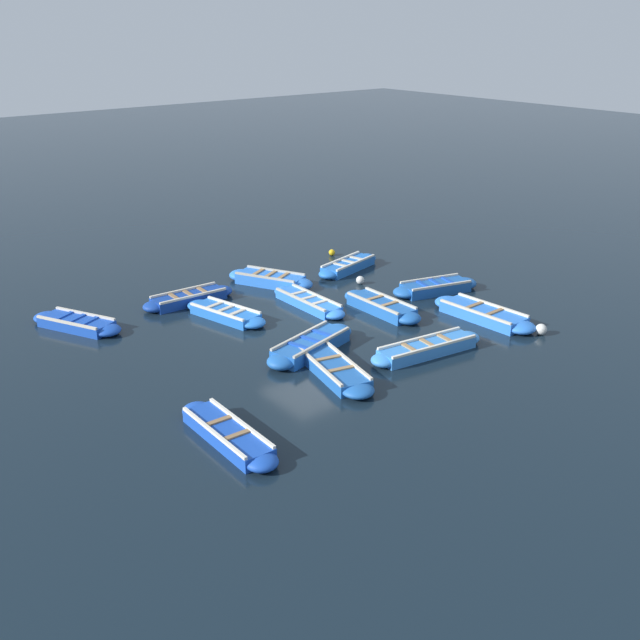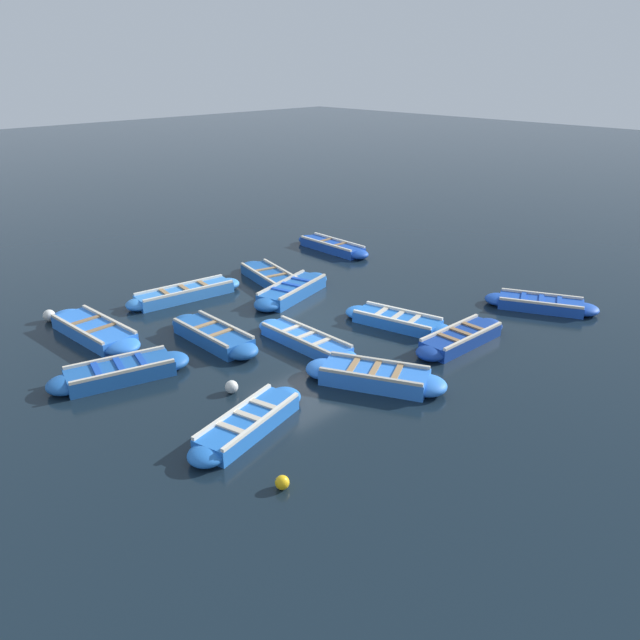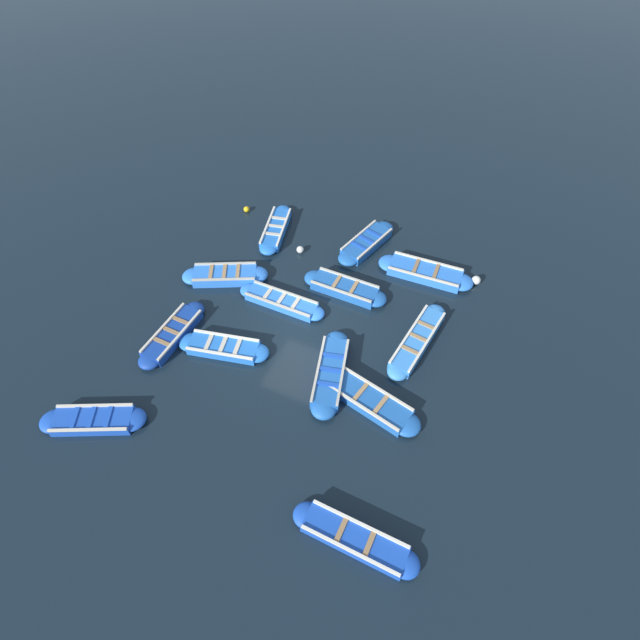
{
  "view_description": "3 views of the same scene",
  "coord_description": "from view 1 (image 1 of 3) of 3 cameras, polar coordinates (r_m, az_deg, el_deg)",
  "views": [
    {
      "loc": [
        17.3,
        -13.51,
        9.05
      ],
      "look_at": [
        0.75,
        -0.16,
        0.41
      ],
      "focal_mm": 42.0,
      "sensor_mm": 36.0,
      "label": 1
    },
    {
      "loc": [
        -12.0,
        11.06,
        6.98
      ],
      "look_at": [
        -0.96,
        0.14,
        0.43
      ],
      "focal_mm": 35.0,
      "sensor_mm": 36.0,
      "label": 2
    },
    {
      "loc": [
        5.19,
        -9.86,
        13.96
      ],
      "look_at": [
        0.45,
        0.7,
        0.15
      ],
      "focal_mm": 28.0,
      "sensor_mm": 36.0,
      "label": 3
    }
  ],
  "objects": [
    {
      "name": "boat_near_quay",
      "position": [
        17.46,
        -7.05,
        -8.64
      ],
      "size": [
        3.62,
        0.89,
        0.4
      ],
      "color": "#1947B7",
      "rests_on": "ground"
    },
    {
      "name": "boat_bow_out",
      "position": [
        24.57,
        -18.06,
        -0.25
      ],
      "size": [
        3.32,
        2.17,
        0.38
      ],
      "color": "#1947B7",
      "rests_on": "ground"
    },
    {
      "name": "boat_mid_row",
      "position": [
        20.36,
        1.06,
        -3.77
      ],
      "size": [
        3.7,
        1.66,
        0.39
      ],
      "color": "#1E59AD",
      "rests_on": "ground"
    },
    {
      "name": "boat_alongside",
      "position": [
        25.12,
        -0.89,
        1.38
      ],
      "size": [
        3.48,
        0.8,
        0.37
      ],
      "color": "blue",
      "rests_on": "ground"
    },
    {
      "name": "buoy_orange_near",
      "position": [
        23.86,
        16.5,
        -0.69
      ],
      "size": [
        0.35,
        0.35,
        0.35
      ],
      "primitive_type": "sphere",
      "color": "silver",
      "rests_on": "ground"
    },
    {
      "name": "boat_drifting",
      "position": [
        21.7,
        -0.7,
        -1.97
      ],
      "size": [
        1.67,
        3.61,
        0.46
      ],
      "color": "#1E59AD",
      "rests_on": "ground"
    },
    {
      "name": "buoy_yellow_far",
      "position": [
        27.31,
        3.08,
        3.06
      ],
      "size": [
        0.3,
        0.3,
        0.3
      ],
      "primitive_type": "sphere",
      "color": "silver",
      "rests_on": "ground"
    },
    {
      "name": "boat_far_corner",
      "position": [
        24.32,
        -7.21,
        0.49
      ],
      "size": [
        3.33,
        1.49,
        0.38
      ],
      "color": "blue",
      "rests_on": "ground"
    },
    {
      "name": "ground_plane",
      "position": [
        23.74,
        -0.83,
        -0.3
      ],
      "size": [
        120.0,
        120.0,
        0.0
      ],
      "primitive_type": "plane",
      "color": "black"
    },
    {
      "name": "boat_tucked",
      "position": [
        28.81,
        2.15,
        4.15
      ],
      "size": [
        1.47,
        3.33,
        0.4
      ],
      "color": "blue",
      "rests_on": "ground"
    },
    {
      "name": "boat_stern_in",
      "position": [
        21.79,
        8.15,
        -2.16
      ],
      "size": [
        1.23,
        3.85,
        0.41
      ],
      "color": "#3884E0",
      "rests_on": "ground"
    },
    {
      "name": "boat_broadside",
      "position": [
        24.72,
        4.7,
        1.03
      ],
      "size": [
        3.37,
        0.93,
        0.44
      ],
      "color": "#1E59AD",
      "rests_on": "ground"
    },
    {
      "name": "boat_outer_right",
      "position": [
        25.79,
        -9.97,
        1.64
      ],
      "size": [
        0.92,
        3.32,
        0.41
      ],
      "color": "navy",
      "rests_on": "ground"
    },
    {
      "name": "boat_inner_gap",
      "position": [
        26.71,
        8.79,
        2.46
      ],
      "size": [
        1.7,
        3.4,
        0.43
      ],
      "color": "#1E59AD",
      "rests_on": "ground"
    },
    {
      "name": "boat_centre",
      "position": [
        24.59,
        12.33,
        0.44
      ],
      "size": [
        3.81,
        1.13,
        0.42
      ],
      "color": "blue",
      "rests_on": "ground"
    },
    {
      "name": "buoy_white_drifting",
      "position": [
        30.62,
        0.91,
        5.17
      ],
      "size": [
        0.26,
        0.26,
        0.26
      ],
      "primitive_type": "sphere",
      "color": "#EAB214",
      "rests_on": "ground"
    },
    {
      "name": "boat_end_of_row",
      "position": [
        27.25,
        -3.81,
        3.1
      ],
      "size": [
        3.37,
        2.25,
        0.45
      ],
      "color": "blue",
      "rests_on": "ground"
    }
  ]
}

